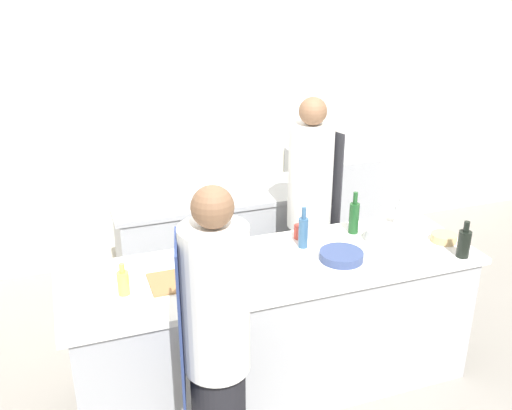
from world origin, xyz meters
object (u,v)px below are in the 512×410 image
oven_range (331,200)px  bottle_sauce (464,243)px  bottle_wine (123,282)px  bowl_prep_small (385,235)px  bowl_mixing_large (341,256)px  bowl_ceramic_blue (444,238)px  bottle_vinegar (303,232)px  chef_at_prep_near (216,353)px  bottle_cooking_oil (400,215)px  cup (300,232)px  bottle_water (354,217)px  chef_at_stove (309,215)px  bottle_olive_oil (182,249)px

oven_range → bottle_sauce: bearing=-94.0°
oven_range → bottle_wine: bearing=-140.8°
bottle_sauce → bowl_prep_small: (-0.34, 0.35, -0.05)m
bowl_mixing_large → bottle_sauce: bearing=-16.5°
bottle_sauce → bowl_ceramic_blue: 0.23m
bottle_vinegar → bottle_sauce: bearing=-27.3°
chef_at_prep_near → bottle_wine: bearing=41.1°
oven_range → bottle_cooking_oil: (-0.27, -1.54, 0.51)m
bottle_cooking_oil → bowl_mixing_large: 0.68m
cup → chef_at_prep_near: bearing=-131.8°
bottle_water → bowl_prep_small: 0.24m
chef_at_stove → cup: bearing=-47.5°
bowl_prep_small → cup: size_ratio=2.85×
bottle_wine → bottle_sauce: size_ratio=0.78×
bowl_ceramic_blue → bottle_vinegar: bearing=165.4°
bottle_vinegar → oven_range: bearing=57.1°
bowl_mixing_large → bowl_prep_small: bearing=19.0°
oven_range → cup: cup is taller
bottle_vinegar → cup: 0.15m
bottle_sauce → bottle_cooking_oil: bearing=103.4°
bottle_vinegar → bottle_wine: bottle_vinegar is taller
bottle_cooking_oil → bottle_sauce: bearing=-76.6°
bottle_water → chef_at_stove: bearing=109.6°
bottle_water → bottle_cooking_oil: bearing=-3.6°
bottle_olive_oil → bottle_cooking_oil: bearing=0.6°
bottle_olive_oil → bottle_water: size_ratio=0.84×
bottle_vinegar → bowl_prep_small: size_ratio=1.06×
chef_at_prep_near → bowl_prep_small: bearing=-49.8°
bottle_cooking_oil → bottle_sauce: 0.54m
bottle_wine → bottle_cooking_oil: 1.95m
chef_at_prep_near → bottle_wine: (-0.35, 0.64, 0.11)m
oven_range → bottle_olive_oil: size_ratio=3.89×
oven_range → bowl_mixing_large: (-0.88, -1.84, 0.45)m
bottle_olive_oil → bottle_water: 1.20m
chef_at_stove → bottle_sauce: bearing=18.6°
bottle_water → cup: bearing=173.1°
chef_at_prep_near → bottle_olive_oil: 0.89m
cup → bowl_ceramic_blue: bearing=-22.8°
oven_range → bottle_water: (-0.62, -1.52, 0.55)m
bowl_prep_small → bowl_ceramic_blue: (0.36, -0.13, -0.02)m
chef_at_prep_near → bottle_wine: size_ratio=9.22×
bottle_olive_oil → bowl_mixing_large: size_ratio=0.91×
bowl_mixing_large → cup: cup is taller
bottle_water → cup: size_ratio=3.21×
oven_range → bottle_vinegar: size_ratio=3.47×
chef_at_stove → bowl_ceramic_blue: size_ratio=10.46×
cup → bowl_mixing_large: bearing=-72.8°
bottle_water → bottle_sauce: bearing=-48.8°
bottle_cooking_oil → bowl_prep_small: bearing=-142.2°
bottle_water → bowl_mixing_large: bottle_water is taller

